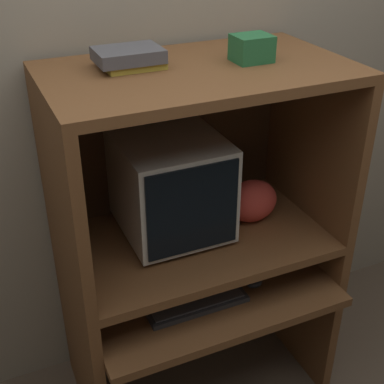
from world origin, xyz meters
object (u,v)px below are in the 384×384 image
keyboard (196,302)px  snack_bag (252,201)px  mouse (254,283)px  book_stack (130,58)px  storage_box (252,48)px  crt_monitor (171,185)px

keyboard → snack_bag: (0.33, 0.19, 0.26)m
keyboard → mouse: (0.26, 0.00, 0.00)m
book_stack → storage_box: (0.40, -0.09, 0.01)m
snack_bag → book_stack: book_stack is taller
keyboard → book_stack: 0.93m
mouse → snack_bag: size_ratio=0.30×
crt_monitor → book_stack: (-0.13, 0.01, 0.50)m
crt_monitor → storage_box: storage_box is taller
snack_bag → keyboard: bearing=-150.2°
snack_bag → storage_box: storage_box is taller
keyboard → mouse: size_ratio=6.12×
mouse → keyboard: bearing=-179.0°
snack_bag → book_stack: bearing=171.5°
crt_monitor → storage_box: (0.27, -0.09, 0.51)m
mouse → storage_box: (0.02, 0.16, 0.89)m
keyboard → snack_bag: snack_bag is taller
keyboard → storage_box: bearing=30.5°
crt_monitor → snack_bag: size_ratio=2.00×
crt_monitor → snack_bag: crt_monitor is taller
book_stack → storage_box: 0.42m
keyboard → book_stack: bearing=115.7°
mouse → storage_box: storage_box is taller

